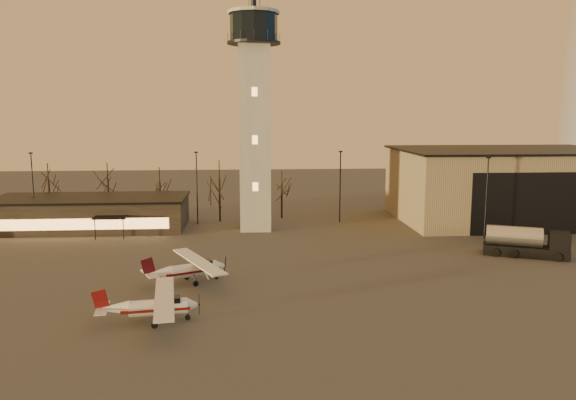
{
  "coord_description": "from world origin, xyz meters",
  "views": [
    {
      "loc": [
        -0.99,
        -43.54,
        15.42
      ],
      "look_at": [
        3.11,
        13.0,
        6.57
      ],
      "focal_mm": 35.0,
      "sensor_mm": 36.0,
      "label": 1
    }
  ],
  "objects_px": {
    "terminal": "(91,213)",
    "control_tower": "(254,105)",
    "cessna_rear": "(195,272)",
    "cessna_front": "(160,310)",
    "fuel_truck": "(525,245)",
    "hangar": "(505,185)"
  },
  "relations": [
    {
      "from": "terminal",
      "to": "control_tower",
      "type": "bearing_deg",
      "value": -5.15
    },
    {
      "from": "cessna_rear",
      "to": "cessna_front",
      "type": "bearing_deg",
      "value": -125.17
    },
    {
      "from": "control_tower",
      "to": "cessna_rear",
      "type": "distance_m",
      "value": 28.5
    },
    {
      "from": "control_tower",
      "to": "fuel_truck",
      "type": "xyz_separation_m",
      "value": [
        28.98,
        -16.28,
        -15.06
      ]
    },
    {
      "from": "terminal",
      "to": "fuel_truck",
      "type": "bearing_deg",
      "value": -19.71
    },
    {
      "from": "control_tower",
      "to": "fuel_truck",
      "type": "bearing_deg",
      "value": -29.33
    },
    {
      "from": "cessna_front",
      "to": "cessna_rear",
      "type": "height_order",
      "value": "cessna_rear"
    },
    {
      "from": "hangar",
      "to": "fuel_truck",
      "type": "height_order",
      "value": "hangar"
    },
    {
      "from": "terminal",
      "to": "cessna_front",
      "type": "relative_size",
      "value": 2.48
    },
    {
      "from": "terminal",
      "to": "hangar",
      "type": "bearing_deg",
      "value": 1.97
    },
    {
      "from": "terminal",
      "to": "cessna_front",
      "type": "height_order",
      "value": "terminal"
    },
    {
      "from": "fuel_truck",
      "to": "cessna_rear",
      "type": "bearing_deg",
      "value": -144.78
    },
    {
      "from": "control_tower",
      "to": "cessna_rear",
      "type": "relative_size",
      "value": 3.24
    },
    {
      "from": "control_tower",
      "to": "hangar",
      "type": "xyz_separation_m",
      "value": [
        36.0,
        3.98,
        -11.17
      ]
    },
    {
      "from": "cessna_front",
      "to": "cessna_rear",
      "type": "relative_size",
      "value": 1.02
    },
    {
      "from": "fuel_truck",
      "to": "control_tower",
      "type": "bearing_deg",
      "value": 174.53
    },
    {
      "from": "cessna_rear",
      "to": "fuel_truck",
      "type": "height_order",
      "value": "fuel_truck"
    },
    {
      "from": "control_tower",
      "to": "terminal",
      "type": "distance_m",
      "value": 26.24
    },
    {
      "from": "terminal",
      "to": "fuel_truck",
      "type": "relative_size",
      "value": 2.85
    },
    {
      "from": "hangar",
      "to": "cessna_rear",
      "type": "xyz_separation_m",
      "value": [
        -41.89,
        -27.27,
        -4.16
      ]
    },
    {
      "from": "hangar",
      "to": "cessna_front",
      "type": "relative_size",
      "value": 2.99
    },
    {
      "from": "cessna_rear",
      "to": "fuel_truck",
      "type": "relative_size",
      "value": 1.13
    }
  ]
}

